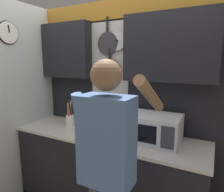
% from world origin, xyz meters
% --- Properties ---
extents(base_cabinet_counter, '(2.17, 0.65, 0.94)m').
position_xyz_m(base_cabinet_counter, '(0.00, -0.00, 0.47)').
color(base_cabinet_counter, black).
rests_on(base_cabinet_counter, ground_plane).
extents(back_wall_unit, '(2.74, 0.20, 2.44)m').
position_xyz_m(back_wall_unit, '(0.01, 0.29, 1.51)').
color(back_wall_unit, black).
rests_on(back_wall_unit, ground_plane).
extents(side_wall, '(0.07, 1.60, 2.44)m').
position_xyz_m(side_wall, '(-1.10, -0.39, 1.23)').
color(side_wall, silver).
rests_on(side_wall, ground_plane).
extents(microwave, '(0.54, 0.39, 0.27)m').
position_xyz_m(microwave, '(0.52, 0.05, 1.08)').
color(microwave, silver).
rests_on(microwave, base_cabinet_counter).
extents(knife_block, '(0.13, 0.16, 0.25)m').
position_xyz_m(knife_block, '(0.16, 0.05, 1.03)').
color(knife_block, brown).
rests_on(knife_block, base_cabinet_counter).
extents(utensil_crock, '(0.10, 0.10, 0.34)m').
position_xyz_m(utensil_crock, '(-0.55, 0.05, 1.03)').
color(utensil_crock, white).
rests_on(utensil_crock, base_cabinet_counter).
extents(person, '(0.54, 0.64, 1.76)m').
position_xyz_m(person, '(0.40, -0.68, 1.05)').
color(person, '#383842').
rests_on(person, ground_plane).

